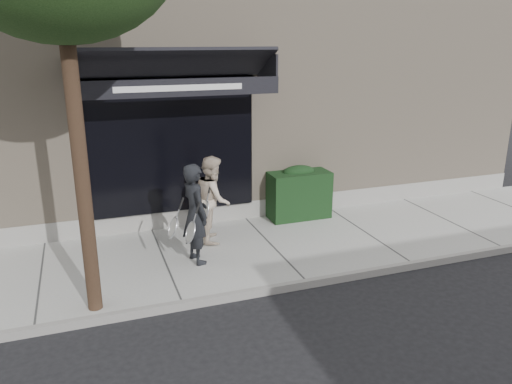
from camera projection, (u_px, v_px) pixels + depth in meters
name	position (u px, v px, depth m)	size (l,w,h in m)	color
ground	(271.00, 250.00, 9.37)	(80.00, 80.00, 0.00)	black
sidewalk	(271.00, 247.00, 9.35)	(20.00, 3.00, 0.12)	#9E9F9A
curb	(306.00, 284.00, 7.95)	(20.00, 0.10, 0.14)	gray
building_facade	(203.00, 81.00, 13.02)	(14.30, 8.04, 5.64)	tan
hedge	(298.00, 193.00, 10.65)	(1.30, 0.70, 1.14)	black
pedestrian_front	(195.00, 214.00, 8.39)	(0.81, 0.89, 1.73)	black
pedestrian_back	(213.00, 199.00, 9.34)	(0.78, 0.91, 1.64)	beige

